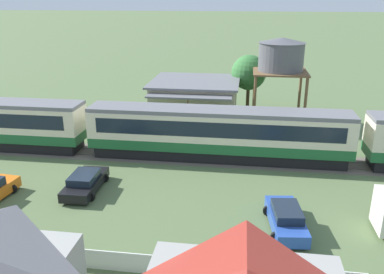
# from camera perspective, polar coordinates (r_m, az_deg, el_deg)

# --- Properties ---
(ground_plane) EXTENTS (600.00, 600.00, 0.00)m
(ground_plane) POSITION_cam_1_polar(r_m,az_deg,el_deg) (33.47, 10.57, -2.85)
(ground_plane) COLOR #566B42
(passenger_train) EXTENTS (63.83, 2.94, 4.11)m
(passenger_train) POSITION_cam_1_polar(r_m,az_deg,el_deg) (31.99, 4.11, 0.74)
(passenger_train) COLOR #1E6033
(passenger_train) RESTS_ON ground_plane
(railway_track) EXTENTS (134.05, 3.60, 0.04)m
(railway_track) POSITION_cam_1_polar(r_m,az_deg,el_deg) (32.79, 3.91, -3.02)
(railway_track) COLOR #665B51
(railway_track) RESTS_ON ground_plane
(station_building) EXTENTS (8.97, 9.61, 4.15)m
(station_building) POSITION_cam_1_polar(r_m,az_deg,el_deg) (42.45, 0.47, 5.23)
(station_building) COLOR #BCB293
(station_building) RESTS_ON ground_plane
(water_tower) EXTENTS (5.26, 5.26, 8.57)m
(water_tower) POSITION_cam_1_polar(r_m,az_deg,el_deg) (41.32, 12.40, 11.01)
(water_tower) COLOR brown
(water_tower) RESTS_ON ground_plane
(picket_fence_front) EXTENTS (33.69, 0.06, 1.05)m
(picket_fence_front) POSITION_cam_1_polar(r_m,az_deg,el_deg) (22.63, -24.30, -14.47)
(picket_fence_front) COLOR white
(picket_fence_front) RESTS_ON ground_plane
(parked_car_black) EXTENTS (2.35, 4.59, 1.28)m
(parked_car_black) POSITION_cam_1_polar(r_m,az_deg,el_deg) (28.24, -14.77, -6.16)
(parked_car_black) COLOR black
(parked_car_black) RESTS_ON ground_plane
(parked_car_blue) EXTENTS (2.44, 4.69, 1.39)m
(parked_car_blue) POSITION_cam_1_polar(r_m,az_deg,el_deg) (23.74, 13.05, -11.06)
(parked_car_blue) COLOR #284CA8
(parked_car_blue) RESTS_ON ground_plane
(yard_tree_1) EXTENTS (3.80, 3.80, 6.37)m
(yard_tree_1) POSITION_cam_1_polar(r_m,az_deg,el_deg) (45.02, 7.99, 8.93)
(yard_tree_1) COLOR #4C3823
(yard_tree_1) RESTS_ON ground_plane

